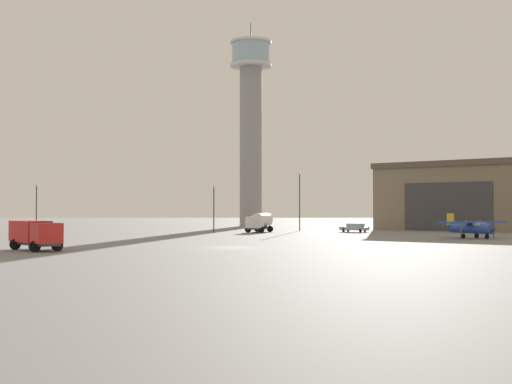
{
  "coord_description": "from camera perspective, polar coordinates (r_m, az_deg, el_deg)",
  "views": [
    {
      "loc": [
        3.26,
        -64.11,
        3.8
      ],
      "look_at": [
        1.87,
        32.83,
        6.19
      ],
      "focal_mm": 46.39,
      "sensor_mm": 36.0,
      "label": 1
    }
  ],
  "objects": [
    {
      "name": "ground_plane",
      "position": [
        64.31,
        -2.09,
        -4.8
      ],
      "size": [
        400.0,
        400.0,
        0.0
      ],
      "primitive_type": "plane",
      "color": "slate"
    },
    {
      "name": "control_tower",
      "position": [
        141.67,
        -0.45,
        6.58
      ],
      "size": [
        8.82,
        8.82,
        43.49
      ],
      "color": "gray",
      "rests_on": "ground_plane"
    },
    {
      "name": "hangar",
      "position": [
        123.1,
        17.72,
        -0.36
      ],
      "size": [
        34.07,
        32.27,
        11.81
      ],
      "rotation": [
        0.0,
        0.0,
        -2.2
      ],
      "color": "#7A6B56",
      "rests_on": "ground_plane"
    },
    {
      "name": "airplane_blue",
      "position": [
        87.69,
        18.01,
        -2.87
      ],
      "size": [
        10.05,
        8.06,
        3.15
      ],
      "rotation": [
        0.0,
        0.0,
        5.22
      ],
      "color": "#2847A8",
      "rests_on": "ground_plane"
    },
    {
      "name": "truck_fuel_tanker_white",
      "position": [
        104.93,
        0.34,
        -2.58
      ],
      "size": [
        4.48,
        6.31,
        3.04
      ],
      "rotation": [
        0.0,
        0.0,
        4.34
      ],
      "color": "#38383D",
      "rests_on": "ground_plane"
    },
    {
      "name": "truck_box_red",
      "position": [
        63.07,
        -18.53,
        -3.4
      ],
      "size": [
        6.39,
        6.88,
        2.65
      ],
      "rotation": [
        0.0,
        0.0,
        5.43
      ],
      "color": "#38383D",
      "rests_on": "ground_plane"
    },
    {
      "name": "car_silver",
      "position": [
        106.5,
        8.5,
        -3.05
      ],
      "size": [
        4.71,
        3.94,
        1.37
      ],
      "rotation": [
        0.0,
        0.0,
        2.56
      ],
      "color": "#B7BABF",
      "rests_on": "ground_plane"
    },
    {
      "name": "light_post_west",
      "position": [
        112.06,
        3.78,
        -0.39
      ],
      "size": [
        0.44,
        0.44,
        9.89
      ],
      "color": "#38383D",
      "rests_on": "ground_plane"
    },
    {
      "name": "light_post_east",
      "position": [
        112.56,
        -18.41,
        -0.88
      ],
      "size": [
        0.44,
        0.44,
        7.8
      ],
      "color": "#38383D",
      "rests_on": "ground_plane"
    },
    {
      "name": "light_post_north",
      "position": [
        104.63,
        -3.66,
        -1.02
      ],
      "size": [
        0.44,
        0.44,
        7.44
      ],
      "color": "#38383D",
      "rests_on": "ground_plane"
    }
  ]
}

